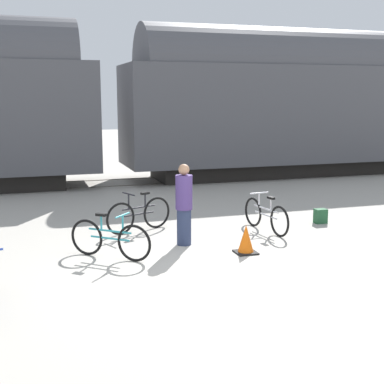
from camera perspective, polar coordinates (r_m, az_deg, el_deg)
ground_plane at (r=9.20m, az=1.78°, el=-8.49°), size 80.00×80.00×0.00m
freight_train at (r=18.39m, az=-8.76°, el=9.77°), size 28.97×2.94×5.42m
rail_near at (r=17.92m, az=-8.15°, el=0.64°), size 40.97×0.07×0.01m
rail_far at (r=19.32m, az=-8.88°, el=1.31°), size 40.97×0.07×0.01m
bicycle_black at (r=11.82m, az=-5.67°, el=-2.42°), size 1.57×0.67×0.88m
bicycle_silver at (r=11.88m, az=7.88°, el=-2.50°), size 0.46×1.71×0.83m
bicycle_teal at (r=9.94m, az=-8.74°, el=-4.98°), size 1.31×1.17×0.85m
person_in_purple at (r=10.62m, az=-0.86°, el=-1.37°), size 0.34×0.34×1.63m
backpack at (r=12.92m, az=13.54°, el=-2.51°), size 0.28×0.20×0.34m
traffic_cone at (r=10.23m, az=5.77°, el=-5.12°), size 0.40×0.40×0.55m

